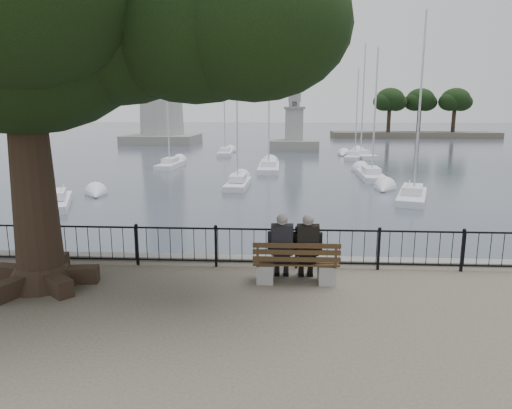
# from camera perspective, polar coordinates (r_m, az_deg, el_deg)

# --- Properties ---
(harbor) EXTENTS (260.00, 260.00, 1.20)m
(harbor) POSITION_cam_1_polar(r_m,az_deg,el_deg) (12.14, 0.14, -9.28)
(harbor) COLOR slate
(harbor) RESTS_ON ground
(railing) EXTENTS (22.06, 0.06, 1.00)m
(railing) POSITION_cam_1_polar(r_m,az_deg,el_deg) (11.32, 0.00, -5.17)
(railing) COLOR black
(railing) RESTS_ON ground
(bench) EXTENTS (1.93, 0.59, 1.02)m
(bench) POSITION_cam_1_polar(r_m,az_deg,el_deg) (10.42, 5.00, -7.91)
(bench) COLOR gray
(bench) RESTS_ON ground
(person_left) EXTENTS (0.47, 0.79, 1.61)m
(person_left) POSITION_cam_1_polar(r_m,az_deg,el_deg) (10.39, 3.25, -5.69)
(person_left) COLOR black
(person_left) RESTS_ON ground
(person_right) EXTENTS (0.47, 0.79, 1.61)m
(person_right) POSITION_cam_1_polar(r_m,az_deg,el_deg) (10.41, 6.41, -5.71)
(person_right) COLOR black
(person_right) RESTS_ON ground
(tree) EXTENTS (10.91, 7.62, 8.91)m
(tree) POSITION_cam_1_polar(r_m,az_deg,el_deg) (10.74, -23.37, 21.62)
(tree) COLOR black
(tree) RESTS_ON ground
(lighthouse) EXTENTS (10.59, 10.59, 32.22)m
(lighthouse) POSITION_cam_1_polar(r_m,az_deg,el_deg) (73.29, -12.01, 18.20)
(lighthouse) COLOR slate
(lighthouse) RESTS_ON ground
(lion_monument) EXTENTS (6.02, 6.02, 8.87)m
(lion_monument) POSITION_cam_1_polar(r_m,az_deg,el_deg) (58.33, 4.75, 8.95)
(lion_monument) COLOR slate
(lion_monument) RESTS_ON ground
(sailboat_a) EXTENTS (2.99, 4.90, 9.00)m
(sailboat_a) POSITION_cam_1_polar(r_m,az_deg,el_deg) (25.95, -23.74, 0.51)
(sailboat_a) COLOR silver
(sailboat_a) RESTS_ON ground
(sailboat_b) EXTENTS (1.46, 4.76, 10.52)m
(sailboat_b) POSITION_cam_1_polar(r_m,az_deg,el_deg) (29.73, -2.27, 2.85)
(sailboat_b) COLOR silver
(sailboat_b) RESTS_ON ground
(sailboat_c) EXTENTS (2.92, 5.27, 10.08)m
(sailboat_c) POSITION_cam_1_polar(r_m,az_deg,el_deg) (26.69, 18.94, 1.19)
(sailboat_c) COLOR silver
(sailboat_c) RESTS_ON ground
(sailboat_d) EXTENTS (1.68, 5.54, 9.37)m
(sailboat_d) POSITION_cam_1_polar(r_m,az_deg,el_deg) (34.63, 14.17, 3.66)
(sailboat_d) COLOR silver
(sailboat_d) RESTS_ON ground
(sailboat_e) EXTENTS (1.64, 5.33, 12.61)m
(sailboat_e) POSITION_cam_1_polar(r_m,az_deg,el_deg) (41.08, -10.65, 5.12)
(sailboat_e) COLOR silver
(sailboat_e) RESTS_ON ground
(sailboat_f) EXTENTS (1.69, 6.02, 12.91)m
(sailboat_f) POSITION_cam_1_polar(r_m,az_deg,el_deg) (37.91, 1.60, 4.77)
(sailboat_f) COLOR silver
(sailboat_f) RESTS_ON ground
(sailboat_g) EXTENTS (2.82, 5.44, 9.32)m
(sailboat_g) POSITION_cam_1_polar(r_m,az_deg,el_deg) (49.04, 12.21, 5.98)
(sailboat_g) COLOR silver
(sailboat_g) RESTS_ON ground
(sailboat_h) EXTENTS (1.83, 5.51, 11.50)m
(sailboat_h) POSITION_cam_1_polar(r_m,az_deg,el_deg) (52.32, -3.86, 6.59)
(sailboat_h) COLOR silver
(sailboat_h) RESTS_ON ground
(sailboat_i) EXTENTS (2.89, 6.40, 11.87)m
(sailboat_i) POSITION_cam_1_polar(r_m,az_deg,el_deg) (50.24, 12.88, 6.12)
(sailboat_i) COLOR silver
(sailboat_i) RESTS_ON ground
(far_shore) EXTENTS (30.00, 8.60, 9.18)m
(far_shore) POSITION_cam_1_polar(r_m,az_deg,el_deg) (91.25, 19.53, 10.37)
(far_shore) COLOR #4F483D
(far_shore) RESTS_ON ground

